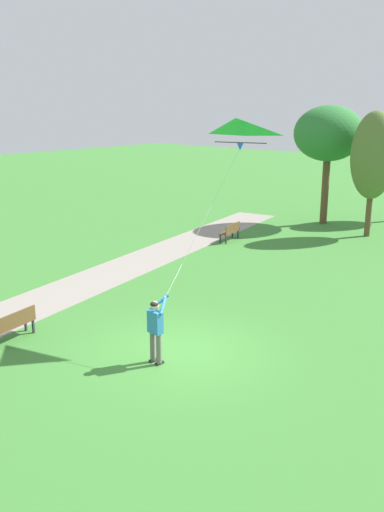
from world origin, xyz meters
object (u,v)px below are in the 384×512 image
(park_bench_far_walkway, at_px, (231,231))
(person_kite_flyer, at_px, (156,326))
(tree_treeline_right, at_px, (373,156))
(tree_behind_path, at_px, (329,134))
(park_bench_near_walkway, at_px, (13,324))
(flying_kite, at_px, (236,137))

(park_bench_far_walkway, bearing_deg, person_kite_flyer, -60.78)
(park_bench_far_walkway, bearing_deg, tree_treeline_right, 49.42)
(tree_behind_path, bearing_deg, park_bench_near_walkway, -86.72)
(park_bench_near_walkway, xyz_separation_m, park_bench_far_walkway, (-2.63, 13.75, 0.00))
(tree_treeline_right, bearing_deg, park_bench_far_walkway, -130.58)
(tree_behind_path, xyz_separation_m, tree_treeline_right, (3.25, -1.36, -0.91))
(park_bench_near_walkway, xyz_separation_m, tree_treeline_right, (2.07, 19.23, 3.59))
(flying_kite, xyz_separation_m, park_bench_near_walkway, (-4.34, -4.68, -5.23))
(tree_treeline_right, bearing_deg, person_kite_flyer, -83.33)
(person_kite_flyer, relative_size, flying_kite, 0.42)
(tree_behind_path, bearing_deg, park_bench_far_walkway, -101.95)
(flying_kite, xyz_separation_m, tree_treeline_right, (-2.28, 14.55, -1.64))
(park_bench_near_walkway, distance_m, tree_behind_path, 21.11)
(park_bench_near_walkway, height_order, park_bench_far_walkway, same)
(park_bench_near_walkway, relative_size, park_bench_far_walkway, 1.00)
(flying_kite, distance_m, tree_behind_path, 16.86)
(person_kite_flyer, bearing_deg, park_bench_far_walkway, 119.22)
(park_bench_near_walkway, distance_m, park_bench_far_walkway, 14.00)
(tree_behind_path, height_order, tree_treeline_right, tree_behind_path)
(person_kite_flyer, xyz_separation_m, tree_behind_path, (-5.30, 18.89, 3.96))
(tree_behind_path, bearing_deg, flying_kite, -70.85)
(person_kite_flyer, xyz_separation_m, flying_kite, (0.23, 2.98, 4.69))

